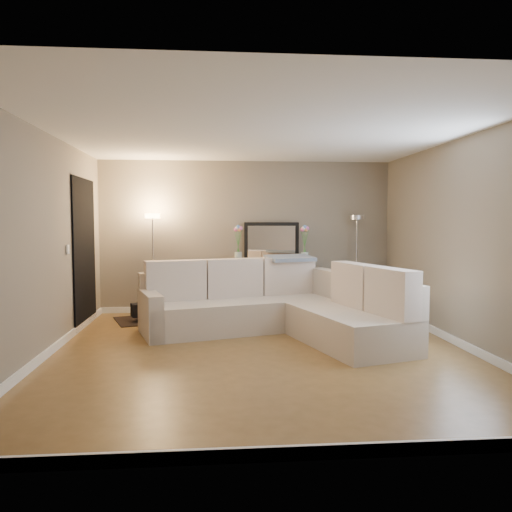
{
  "coord_description": "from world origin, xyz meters",
  "views": [
    {
      "loc": [
        -0.57,
        -5.87,
        1.57
      ],
      "look_at": [
        0.0,
        0.8,
        1.1
      ],
      "focal_mm": 35.0,
      "sensor_mm": 36.0,
      "label": 1
    }
  ],
  "objects": [
    {
      "name": "floor",
      "position": [
        0.0,
        0.0,
        -0.01
      ],
      "size": [
        5.0,
        5.5,
        0.01
      ],
      "primitive_type": "cube",
      "color": "brown",
      "rests_on": "ground"
    },
    {
      "name": "ceiling",
      "position": [
        0.0,
        0.0,
        2.6
      ],
      "size": [
        5.0,
        5.5,
        0.01
      ],
      "primitive_type": "cube",
      "color": "white",
      "rests_on": "ground"
    },
    {
      "name": "wall_back",
      "position": [
        0.0,
        2.76,
        1.3
      ],
      "size": [
        5.0,
        0.02,
        2.6
      ],
      "primitive_type": "cube",
      "color": "gray",
      "rests_on": "ground"
    },
    {
      "name": "wall_front",
      "position": [
        0.0,
        -2.76,
        1.3
      ],
      "size": [
        5.0,
        0.02,
        2.6
      ],
      "primitive_type": "cube",
      "color": "gray",
      "rests_on": "ground"
    },
    {
      "name": "wall_left",
      "position": [
        -2.51,
        0.0,
        1.3
      ],
      "size": [
        0.02,
        5.5,
        2.6
      ],
      "primitive_type": "cube",
      "color": "gray",
      "rests_on": "ground"
    },
    {
      "name": "wall_right",
      "position": [
        2.51,
        0.0,
        1.3
      ],
      "size": [
        0.02,
        5.5,
        2.6
      ],
      "primitive_type": "cube",
      "color": "gray",
      "rests_on": "ground"
    },
    {
      "name": "baseboard_back",
      "position": [
        0.0,
        2.73,
        0.05
      ],
      "size": [
        5.0,
        0.03,
        0.1
      ],
      "primitive_type": "cube",
      "color": "white",
      "rests_on": "ground"
    },
    {
      "name": "baseboard_front",
      "position": [
        0.0,
        -2.73,
        0.05
      ],
      "size": [
        5.0,
        0.03,
        0.1
      ],
      "primitive_type": "cube",
      "color": "white",
      "rests_on": "ground"
    },
    {
      "name": "baseboard_left",
      "position": [
        -2.48,
        0.0,
        0.05
      ],
      "size": [
        0.03,
        5.5,
        0.1
      ],
      "primitive_type": "cube",
      "color": "white",
      "rests_on": "ground"
    },
    {
      "name": "baseboard_right",
      "position": [
        2.48,
        0.0,
        0.05
      ],
      "size": [
        0.03,
        5.5,
        0.1
      ],
      "primitive_type": "cube",
      "color": "white",
      "rests_on": "ground"
    },
    {
      "name": "doorway",
      "position": [
        -2.48,
        1.7,
        1.1
      ],
      "size": [
        0.02,
        1.2,
        2.2
      ],
      "primitive_type": "cube",
      "color": "black",
      "rests_on": "ground"
    },
    {
      "name": "switch_plate",
      "position": [
        -2.48,
        0.85,
        1.2
      ],
      "size": [
        0.02,
        0.08,
        0.12
      ],
      "primitive_type": "cube",
      "color": "white",
      "rests_on": "ground"
    },
    {
      "name": "sectional_sofa",
      "position": [
        0.33,
        0.98,
        0.37
      ],
      "size": [
        3.53,
        2.91,
        1.01
      ],
      "color": "beige",
      "rests_on": "floor"
    },
    {
      "name": "throw_blanket",
      "position": [
        0.62,
        1.79,
        0.99
      ],
      "size": [
        0.82,
        0.64,
        0.1
      ],
      "primitive_type": "cube",
      "rotation": [
        0.1,
        0.0,
        0.34
      ],
      "color": "slate",
      "rests_on": "sectional_sofa"
    },
    {
      "name": "console_table",
      "position": [
        0.32,
        2.45,
        0.46
      ],
      "size": [
        1.36,
        0.52,
        0.81
      ],
      "color": "black",
      "rests_on": "floor"
    },
    {
      "name": "leaning_mirror",
      "position": [
        0.42,
        2.61,
        1.18
      ],
      "size": [
        0.93,
        0.16,
        0.73
      ],
      "color": "black",
      "rests_on": "console_table"
    },
    {
      "name": "table_decor",
      "position": [
        0.39,
        2.41,
        0.84
      ],
      "size": [
        0.56,
        0.16,
        0.13
      ],
      "color": "orange",
      "rests_on": "console_table"
    },
    {
      "name": "flower_vase_left",
      "position": [
        -0.16,
        2.52,
        1.1
      ],
      "size": [
        0.16,
        0.14,
        0.7
      ],
      "color": "silver",
      "rests_on": "console_table"
    },
    {
      "name": "flower_vase_right",
      "position": [
        0.95,
        2.37,
        1.1
      ],
      "size": [
        0.16,
        0.14,
        0.7
      ],
      "color": "silver",
      "rests_on": "console_table"
    },
    {
      "name": "floor_lamp_lit",
      "position": [
        -1.56,
        2.42,
        1.19
      ],
      "size": [
        0.3,
        0.3,
        1.69
      ],
      "color": "silver",
      "rests_on": "floor"
    },
    {
      "name": "floor_lamp_unlit",
      "position": [
        1.87,
        2.48,
        1.18
      ],
      "size": [
        0.28,
        0.28,
        1.67
      ],
      "color": "silver",
      "rests_on": "floor"
    },
    {
      "name": "charcoal_rug",
      "position": [
        -1.55,
        2.09,
        0.01
      ],
      "size": [
        1.31,
        1.14,
        0.01
      ],
      "primitive_type": "cube",
      "rotation": [
        0.0,
        0.0,
        0.33
      ],
      "color": "black",
      "rests_on": "floor"
    },
    {
      "name": "black_bag",
      "position": [
        -1.69,
        1.94,
        0.19
      ],
      "size": [
        0.37,
        0.31,
        0.2
      ],
      "primitive_type": "cube",
      "rotation": [
        0.0,
        0.0,
        0.33
      ],
      "color": "black",
      "rests_on": "charcoal_rug"
    }
  ]
}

